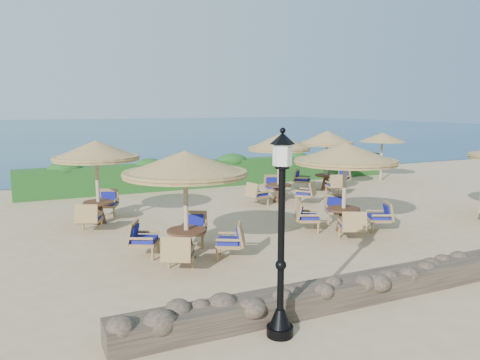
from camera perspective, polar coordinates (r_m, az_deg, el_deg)
ground at (r=15.93m, az=7.89°, el=-4.56°), size 120.00×120.00×0.00m
sea at (r=83.53m, az=-18.98°, el=5.96°), size 160.00×160.00×0.00m
hedge at (r=22.11m, az=-2.14°, el=0.91°), size 18.00×0.90×1.20m
stone_wall at (r=11.35m, az=25.20°, el=-9.78°), size 15.00×0.65×0.44m
lamp_post at (r=7.50m, az=5.03°, el=-7.75°), size 0.44×0.44×3.31m
extra_parasol at (r=24.42m, az=16.97°, el=4.99°), size 2.30×2.30×2.41m
cafe_set_0 at (r=11.36m, az=-6.66°, el=-0.31°), size 3.05×3.05×2.65m
cafe_set_1 at (r=14.09m, az=12.69°, el=1.32°), size 3.04×3.04×2.65m
cafe_set_3 at (r=15.34m, az=-17.09°, el=2.16°), size 2.69×2.85×2.65m
cafe_set_4 at (r=18.06m, az=4.79°, el=2.93°), size 2.66×2.71×2.65m
cafe_set_5 at (r=20.90m, az=10.53°, el=3.53°), size 2.69×2.67×2.65m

